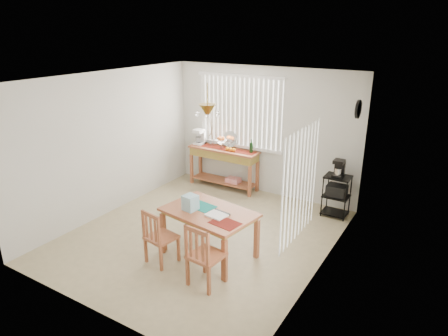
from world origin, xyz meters
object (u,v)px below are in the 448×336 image
Objects in this scene: cart_items at (339,168)px; dining_table at (209,216)px; sideboard at (224,158)px; wire_cart at (337,192)px; chair_left at (159,237)px; chair_right at (204,256)px.

dining_table is (-1.25, -2.32, -0.28)m from cart_items.
dining_table is at bearing -63.32° from sideboard.
cart_items reaches higher than dining_table.
dining_table is at bearing -118.34° from cart_items.
chair_left reaches higher than wire_cart.
cart_items reaches higher than chair_right.
chair_right is at bearing -106.06° from cart_items.
chair_right reaches higher than sideboard.
chair_right is at bearing -106.10° from wire_cart.
chair_left is 0.87m from chair_right.
chair_right is (-0.87, -3.01, -0.02)m from wire_cart.
cart_items is (2.47, -0.10, 0.27)m from sideboard.
wire_cart is at bearing 73.90° from chair_right.
sideboard is 3.51m from chair_right.
sideboard is at bearing 116.68° from dining_table.
cart_items is 0.22× the size of dining_table.
sideboard is 2.49m from cart_items.
sideboard is 2.71m from dining_table.
wire_cart is at bearing -2.50° from sideboard.
chair_right reaches higher than chair_left.
chair_left is at bearing 172.90° from chair_right.
cart_items is at bearing 61.66° from dining_table.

